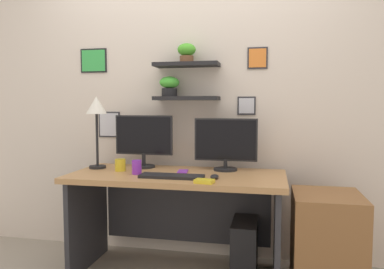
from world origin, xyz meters
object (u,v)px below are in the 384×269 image
computer_mouse (214,177)px  drawer_cabinet (326,243)px  cell_phone (183,172)px  monitor_right (226,143)px  pen_cup (137,167)px  coffee_mug (120,165)px  computer_tower_right (245,247)px  desk (179,201)px  keyboard (172,176)px  monitor_left (144,139)px  desk_lamp (97,112)px  scissors_tray (204,181)px

computer_mouse → drawer_cabinet: 0.86m
computer_mouse → cell_phone: bearing=143.5°
monitor_right → pen_cup: 0.69m
cell_phone → coffee_mug: 0.48m
coffee_mug → drawer_cabinet: coffee_mug is taller
cell_phone → computer_tower_right: size_ratio=0.35×
desk → computer_tower_right: (0.49, 0.05, -0.34)m
drawer_cabinet → keyboard: bearing=-174.2°
monitor_left → keyboard: 0.54m
monitor_right → cell_phone: size_ratio=3.41×
desk_lamp → cell_phone: size_ratio=4.03×
desk → computer_tower_right: 0.59m
pen_cup → keyboard: bearing=-15.5°
coffee_mug → computer_tower_right: size_ratio=0.22×
coffee_mug → pen_cup: bearing=-30.0°
scissors_tray → drawer_cabinet: size_ratio=0.18×
computer_mouse → scissors_tray: bearing=-106.3°
desk → coffee_mug: bearing=-176.1°
pen_cup → desk_lamp: bearing=156.1°
computer_mouse → coffee_mug: coffee_mug is taller
monitor_right → scissors_tray: bearing=-98.7°
desk → coffee_mug: coffee_mug is taller
scissors_tray → desk: bearing=126.8°
scissors_tray → drawer_cabinet: bearing=16.5°
desk_lamp → scissors_tray: 1.08m
keyboard → drawer_cabinet: keyboard is taller
coffee_mug → drawer_cabinet: bearing=-2.7°
keyboard → drawer_cabinet: (1.03, 0.10, -0.43)m
pen_cup → drawer_cabinet: 1.40m
computer_mouse → drawer_cabinet: (0.74, 0.08, -0.43)m
monitor_left → pen_cup: bearing=-81.1°
scissors_tray → drawer_cabinet: 0.92m
desk_lamp → computer_tower_right: bearing=0.3°
cell_phone → desk: bearing=-162.5°
desk → monitor_right: size_ratio=3.24×
keyboard → desk_lamp: bearing=159.6°
monitor_left → cell_phone: 0.44m
computer_mouse → computer_tower_right: 0.64m
cell_phone → drawer_cabinet: bearing=-12.7°
monitor_left → computer_mouse: 0.74m
keyboard → coffee_mug: bearing=158.8°
drawer_cabinet → monitor_left: bearing=169.0°
computer_mouse → coffee_mug: size_ratio=1.00×
drawer_cabinet → desk_lamp: bearing=175.1°
monitor_right → keyboard: bearing=-131.2°
desk_lamp → coffee_mug: desk_lamp is taller
keyboard → coffee_mug: size_ratio=4.89×
monitor_left → drawer_cabinet: size_ratio=0.70×
desk → computer_tower_right: bearing=6.0°
coffee_mug → scissors_tray: (0.70, -0.30, -0.03)m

